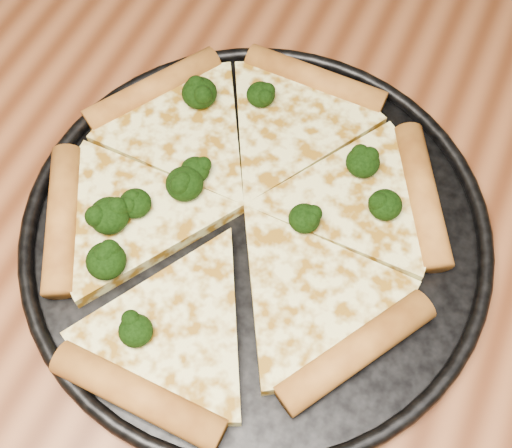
% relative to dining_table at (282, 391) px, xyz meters
% --- Properties ---
extents(dining_table, '(1.20, 0.90, 0.75)m').
position_rel_dining_table_xyz_m(dining_table, '(0.00, 0.00, 0.00)').
color(dining_table, brown).
rests_on(dining_table, ground).
extents(pizza_pan, '(0.38, 0.38, 0.02)m').
position_rel_dining_table_xyz_m(pizza_pan, '(-0.06, 0.09, 0.10)').
color(pizza_pan, black).
rests_on(pizza_pan, dining_table).
extents(pizza, '(0.34, 0.34, 0.03)m').
position_rel_dining_table_xyz_m(pizza, '(-0.08, 0.09, 0.11)').
color(pizza, '#FFF99C').
rests_on(pizza, pizza_pan).
extents(broccoli_florets, '(0.22, 0.26, 0.02)m').
position_rel_dining_table_xyz_m(broccoli_florets, '(-0.11, 0.09, 0.12)').
color(broccoli_florets, black).
rests_on(broccoli_florets, pizza).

